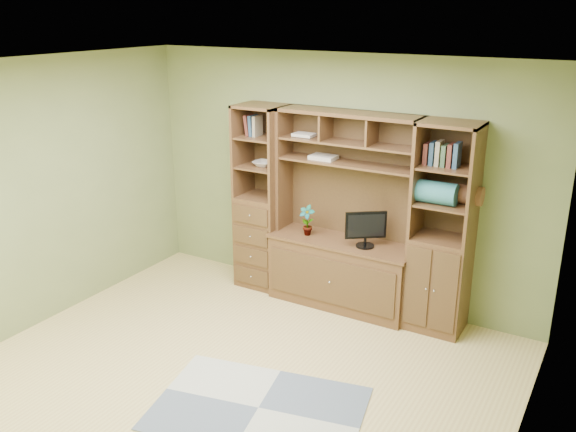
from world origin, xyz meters
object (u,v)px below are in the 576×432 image
Objects in this scene: right_tower at (442,230)px; left_tower at (262,198)px; monitor at (366,223)px; center_hutch at (342,214)px.

left_tower is at bearing 180.00° from right_tower.
left_tower is 1.28m from monitor.
monitor is at bearing -7.16° from center_hutch.
center_hutch is 1.00× the size of right_tower.
right_tower is (2.02, 0.00, 0.00)m from left_tower.
left_tower is 4.02× the size of monitor.
right_tower reaches higher than monitor.
monitor is (-0.75, -0.07, -0.04)m from right_tower.
right_tower is (1.02, 0.04, 0.00)m from center_hutch.
center_hutch and left_tower have the same top height.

